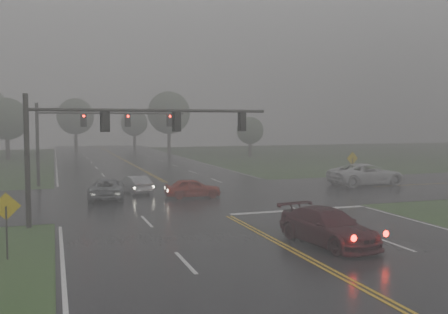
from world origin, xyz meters
name	(u,v)px	position (x,y,z in m)	size (l,w,h in m)	color
ground	(394,306)	(0.00, 0.00, 0.00)	(180.00, 180.00, 0.00)	#2B4B20
main_road	(199,200)	(0.00, 20.00, 0.00)	(18.00, 160.00, 0.02)	black
cross_street	(191,196)	(0.00, 22.00, 0.00)	(120.00, 14.00, 0.02)	black
stop_bar	(299,211)	(4.50, 14.40, 0.00)	(8.50, 0.50, 0.01)	silver
sedan_maroon	(328,245)	(1.87, 6.74, 0.00)	(2.09, 5.14, 1.49)	#380A11
sedan_red	(193,198)	(-0.06, 21.20, 0.00)	(1.53, 3.81, 1.30)	#9F190E
sedan_silver	(135,193)	(-3.46, 24.65, 0.00)	(1.34, 3.85, 1.27)	#A4A6AC
car_grey	(107,199)	(-5.67, 22.61, 0.00)	(2.24, 4.87, 1.35)	slate
pickup_white	(366,185)	(15.13, 23.12, 0.00)	(2.91, 6.32, 1.76)	silver
signal_gantry_near	(109,133)	(-6.29, 14.51, 4.61)	(12.57, 0.29, 6.53)	black
signal_gantry_far	(86,128)	(-6.44, 31.17, 4.71)	(12.14, 0.34, 6.69)	black
sign_diamond_west	(6,214)	(-10.70, 8.69, 1.71)	(1.05, 0.10, 2.53)	black
sign_diamond_east	(352,162)	(14.80, 24.67, 1.80)	(1.11, 0.12, 2.66)	black
tree_nw_a	(7,119)	(-15.00, 63.00, 5.58)	(5.78, 5.78, 8.49)	#2F241E
tree_ne_a	(169,113)	(8.80, 68.23, 6.67)	(6.90, 6.90, 10.14)	#2F241E
tree_n_mid	(75,117)	(-5.31, 79.43, 6.12)	(6.34, 6.34, 9.32)	#2F241E
tree_e_near	(250,131)	(18.64, 57.40, 3.89)	(4.04, 4.04, 5.93)	#2F241E
tree_n_far	(134,123)	(6.04, 86.98, 4.98)	(5.17, 5.17, 7.59)	#2F241E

